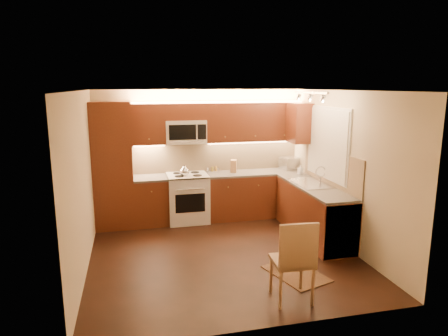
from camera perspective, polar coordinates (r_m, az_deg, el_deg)
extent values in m
cube|color=black|center=(6.37, -0.18, -12.14)|extent=(4.00, 4.00, 0.01)
cube|color=beige|center=(5.83, -0.20, 10.98)|extent=(4.00, 4.00, 0.01)
cube|color=#C5B490|center=(7.90, -3.48, 2.01)|extent=(4.00, 0.01, 2.50)
cube|color=#C5B490|center=(4.12, 6.16, -7.07)|extent=(4.00, 0.01, 2.50)
cube|color=#C5B490|center=(5.87, -19.60, -2.03)|extent=(0.01, 4.00, 2.50)
cube|color=#C5B490|center=(6.70, 16.70, -0.19)|extent=(0.01, 4.00, 2.50)
cube|color=#4E1C10|center=(7.52, -15.56, 0.34)|extent=(0.70, 0.60, 2.30)
cube|color=#4E1C10|center=(7.68, -10.33, -4.70)|extent=(0.62, 0.60, 0.86)
cube|color=#3D3A38|center=(7.57, -10.45, -1.43)|extent=(0.62, 0.60, 0.04)
cube|color=#4E1C10|center=(8.03, 4.31, -3.83)|extent=(1.92, 0.60, 0.86)
cube|color=#3D3A38|center=(7.92, 4.36, -0.69)|extent=(1.92, 0.60, 0.04)
cube|color=#4E1C10|center=(7.11, 12.61, -6.14)|extent=(0.60, 2.00, 0.86)
cube|color=#3D3A38|center=(6.99, 12.77, -2.63)|extent=(0.60, 2.00, 0.04)
cube|color=silver|center=(6.52, 15.29, -7.92)|extent=(0.58, 0.60, 0.84)
cube|color=tan|center=(7.96, -0.98, 1.75)|extent=(3.30, 0.02, 0.60)
cube|color=tan|center=(7.05, 15.01, 0.05)|extent=(0.02, 2.00, 0.60)
cube|color=#4E1C10|center=(7.54, -10.78, 6.17)|extent=(0.62, 0.35, 0.75)
cube|color=#4E1C10|center=(7.89, 4.20, 6.57)|extent=(1.92, 0.35, 0.75)
cube|color=#4E1C10|center=(7.58, -5.58, 8.01)|extent=(0.76, 0.35, 0.31)
cube|color=#4E1C10|center=(7.77, 10.71, 6.33)|extent=(0.35, 0.50, 0.75)
cube|color=silver|center=(7.11, 14.57, 3.45)|extent=(0.03, 1.44, 1.24)
cube|color=silver|center=(7.10, 14.43, 3.44)|extent=(0.02, 1.36, 1.16)
cube|color=silver|center=(6.72, 12.21, 10.47)|extent=(0.04, 1.20, 0.03)
cube|color=silver|center=(8.28, 9.47, 0.72)|extent=(0.47, 0.40, 0.24)
cube|color=olive|center=(7.85, 1.38, 0.29)|extent=(0.16, 0.21, 0.25)
cylinder|color=silver|center=(7.88, -2.32, -0.25)|extent=(0.06, 0.06, 0.09)
cylinder|color=olive|center=(7.93, -1.66, -0.16)|extent=(0.05, 0.05, 0.10)
cylinder|color=silver|center=(7.84, -0.79, -0.32)|extent=(0.05, 0.05, 0.09)
cylinder|color=olive|center=(7.95, -1.15, -0.09)|extent=(0.05, 0.05, 0.10)
imported|color=white|center=(7.85, 10.82, -0.20)|extent=(0.10, 0.10, 0.17)
cube|color=black|center=(5.83, 10.23, -14.60)|extent=(0.82, 1.00, 0.01)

